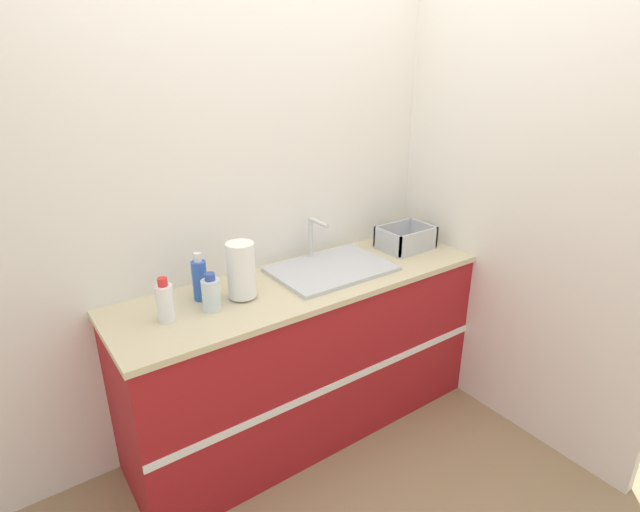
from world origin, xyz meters
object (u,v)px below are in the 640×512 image
Objects in this scene: sink at (331,267)px; bottle_clear at (211,294)px; dish_rack at (405,240)px; bottle_blue at (200,279)px; paper_towel_roll at (241,271)px; bottle_white_spray at (165,302)px.

bottle_clear is (-0.68, -0.05, 0.06)m from sink.
dish_rack is 1.22m from bottle_clear.
dish_rack is (0.54, 0.01, 0.03)m from sink.
dish_rack is 1.22m from bottle_blue.
bottle_blue is (0.00, 0.12, 0.02)m from bottle_clear.
bottle_blue reaches higher than dish_rack.
dish_rack is at bearing 1.65° from paper_towel_roll.
paper_towel_roll reaches higher than sink.
paper_towel_roll is at bearing 9.66° from bottle_clear.
paper_towel_roll is 1.18× the size of bottle_blue.
bottle_white_spray is 0.20m from bottle_clear.
bottle_blue is at bearing 89.68° from bottle_clear.
bottle_blue is (0.20, 0.10, 0.01)m from bottle_white_spray.
bottle_white_spray is 0.22m from bottle_blue.
dish_rack is 1.51× the size of bottle_white_spray.
sink reaches higher than dish_rack.
sink reaches higher than bottle_clear.
bottle_clear is at bearing -90.32° from bottle_blue.
paper_towel_roll reaches higher than bottle_white_spray.
bottle_clear is (-1.22, -0.06, 0.03)m from dish_rack.
sink reaches higher than bottle_white_spray.
bottle_white_spray is at bearing -178.19° from sink.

